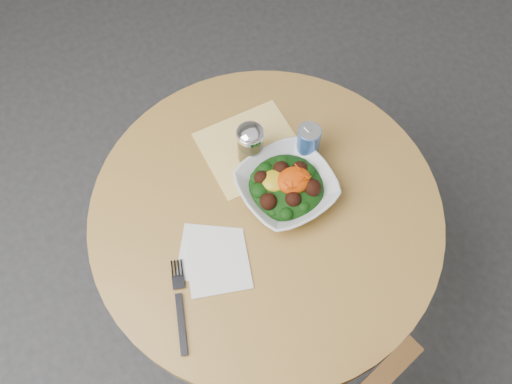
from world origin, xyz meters
The scene contains 8 objects.
ground centered at (0.00, 0.00, 0.00)m, with size 6.00×6.00×0.00m, color #2F2F32.
table centered at (0.00, 0.00, 0.55)m, with size 0.90×0.90×0.75m.
cloth_napkin centered at (0.05, 0.18, 0.75)m, with size 0.25×0.23×0.00m, color #FDB40D.
paper_napkins centered at (-0.17, -0.06, 0.75)m, with size 0.20×0.23×0.00m.
salad_bowl centered at (0.07, 0.03, 0.78)m, with size 0.27×0.27×0.09m.
fork centered at (-0.29, -0.13, 0.76)m, with size 0.09×0.23×0.00m.
spice_shaker centered at (0.03, 0.16, 0.81)m, with size 0.07×0.07×0.13m.
beverage_can centered at (0.17, 0.11, 0.81)m, with size 0.06×0.06×0.12m.
Camera 1 is at (-0.29, -0.55, 2.05)m, focal length 40.00 mm.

